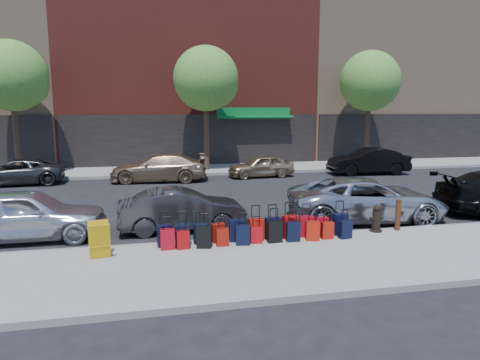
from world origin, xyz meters
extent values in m
plane|color=black|center=(0.00, 0.00, 0.00)|extent=(120.00, 120.00, 0.00)
cube|color=gray|center=(0.00, -6.50, 0.07)|extent=(60.00, 4.00, 0.15)
cube|color=gray|center=(0.00, 10.00, 0.07)|extent=(60.00, 4.00, 0.15)
cube|color=gray|center=(0.00, -4.48, 0.07)|extent=(60.00, 0.08, 0.15)
cube|color=gray|center=(0.00, 7.98, 0.07)|extent=(60.00, 0.08, 0.15)
cube|color=maroon|center=(0.00, 18.00, 10.00)|extent=(17.00, 12.00, 20.00)
cube|color=black|center=(0.00, 11.95, 1.70)|extent=(16.66, 0.15, 3.40)
cube|color=#0B632B|center=(4.00, 11.60, 3.20)|extent=(5.00, 0.91, 0.27)
cube|color=#0B632B|center=(4.00, 11.90, 3.55)|extent=(5.00, 0.10, 0.60)
cube|color=#9C805F|center=(16.00, 18.00, 9.00)|extent=(15.00, 12.00, 18.00)
cube|color=black|center=(16.00, 11.95, 1.70)|extent=(14.70, 0.15, 3.40)
cylinder|color=black|center=(-10.00, 9.50, 2.55)|extent=(0.30, 0.30, 4.80)
sphere|color=#347B29|center=(-10.00, 9.50, 5.52)|extent=(3.80, 3.80, 3.80)
sphere|color=#347B29|center=(-9.40, 9.50, 5.14)|extent=(2.58, 2.58, 2.58)
cylinder|color=black|center=(0.50, 9.50, 2.55)|extent=(0.30, 0.30, 4.80)
sphere|color=#347B29|center=(0.50, 9.50, 5.52)|extent=(3.80, 3.80, 3.80)
sphere|color=#347B29|center=(1.10, 9.50, 5.14)|extent=(2.58, 2.58, 2.58)
cylinder|color=black|center=(11.00, 9.50, 2.55)|extent=(0.30, 0.30, 4.80)
sphere|color=#347B29|center=(11.00, 9.50, 5.52)|extent=(3.80, 3.80, 3.80)
sphere|color=#347B29|center=(11.60, 9.50, 5.14)|extent=(2.58, 2.58, 2.58)
cube|color=black|center=(-2.52, -4.84, 0.45)|extent=(0.43, 0.28, 0.59)
cylinder|color=black|center=(-2.52, -4.84, 1.09)|extent=(0.22, 0.07, 0.03)
cube|color=black|center=(-2.05, -4.84, 0.44)|extent=(0.39, 0.23, 0.58)
cylinder|color=black|center=(-2.05, -4.84, 1.07)|extent=(0.22, 0.04, 0.03)
cube|color=black|center=(-1.56, -4.78, 0.42)|extent=(0.38, 0.24, 0.55)
cylinder|color=black|center=(-1.56, -4.78, 1.02)|extent=(0.21, 0.05, 0.03)
cube|color=maroon|center=(-1.08, -4.77, 0.42)|extent=(0.39, 0.26, 0.53)
cylinder|color=black|center=(-1.08, -4.77, 0.99)|extent=(0.20, 0.07, 0.03)
cube|color=black|center=(-0.56, -4.80, 0.46)|extent=(0.43, 0.25, 0.62)
cylinder|color=black|center=(-0.56, -4.80, 1.13)|extent=(0.23, 0.05, 0.03)
cube|color=#A3180A|center=(-0.01, -4.85, 0.46)|extent=(0.44, 0.27, 0.62)
cylinder|color=black|center=(-0.01, -4.85, 1.14)|extent=(0.24, 0.06, 0.03)
cube|color=black|center=(0.48, -4.83, 0.46)|extent=(0.44, 0.27, 0.62)
cylinder|color=black|center=(0.48, -4.83, 1.14)|extent=(0.24, 0.06, 0.03)
cube|color=#B30B0C|center=(0.99, -4.81, 0.47)|extent=(0.47, 0.32, 0.65)
cylinder|color=black|center=(0.99, -4.81, 1.17)|extent=(0.24, 0.08, 0.03)
cube|color=#AB0B18|center=(1.50, -4.79, 0.45)|extent=(0.44, 0.29, 0.60)
cylinder|color=black|center=(1.50, -4.79, 1.10)|extent=(0.23, 0.07, 0.03)
cube|color=#AE0B1C|center=(1.96, -4.76, 0.42)|extent=(0.37, 0.21, 0.54)
cylinder|color=black|center=(1.96, -4.76, 1.01)|extent=(0.20, 0.04, 0.03)
cube|color=black|center=(2.53, -4.79, 0.46)|extent=(0.42, 0.23, 0.62)
cylinder|color=black|center=(2.53, -4.79, 1.14)|extent=(0.23, 0.03, 0.03)
cube|color=#AB0B18|center=(-2.47, -5.10, 0.42)|extent=(0.38, 0.23, 0.54)
cylinder|color=black|center=(-2.47, -5.10, 1.01)|extent=(0.21, 0.04, 0.03)
cube|color=#AB0B0E|center=(-2.07, -5.14, 0.39)|extent=(0.35, 0.24, 0.49)
cylinder|color=black|center=(-2.07, -5.14, 0.92)|extent=(0.19, 0.06, 0.03)
cube|color=black|center=(-1.52, -5.17, 0.44)|extent=(0.43, 0.30, 0.57)
cylinder|color=black|center=(-1.52, -5.17, 1.06)|extent=(0.22, 0.08, 0.03)
cube|color=maroon|center=(-1.02, -5.11, 0.39)|extent=(0.33, 0.19, 0.48)
cylinder|color=black|center=(-1.02, -5.11, 0.92)|extent=(0.18, 0.03, 0.03)
cube|color=black|center=(-0.46, -5.14, 0.42)|extent=(0.39, 0.26, 0.55)
cylinder|color=black|center=(-0.46, -5.14, 1.02)|extent=(0.21, 0.06, 0.03)
cube|color=#B20B11|center=(-0.06, -5.07, 0.38)|extent=(0.34, 0.22, 0.47)
cylinder|color=black|center=(-0.06, -5.07, 0.89)|extent=(0.18, 0.05, 0.03)
cube|color=black|center=(0.45, -5.09, 0.44)|extent=(0.42, 0.26, 0.59)
cylinder|color=black|center=(0.45, -5.09, 1.09)|extent=(0.23, 0.05, 0.03)
cube|color=black|center=(0.98, -5.11, 0.42)|extent=(0.38, 0.23, 0.55)
cylinder|color=black|center=(0.98, -5.11, 1.02)|extent=(0.21, 0.04, 0.03)
cube|color=#B11B0B|center=(1.54, -5.16, 0.42)|extent=(0.41, 0.29, 0.55)
cylinder|color=black|center=(1.54, -5.16, 1.02)|extent=(0.21, 0.07, 0.03)
cube|color=#AA170B|center=(2.00, -5.10, 0.39)|extent=(0.33, 0.19, 0.49)
cylinder|color=black|center=(2.00, -5.10, 0.93)|extent=(0.19, 0.03, 0.03)
cube|color=black|center=(2.52, -5.16, 0.41)|extent=(0.38, 0.26, 0.52)
cylinder|color=black|center=(2.52, -5.16, 0.97)|extent=(0.20, 0.06, 0.03)
cylinder|color=black|center=(3.74, -4.71, 0.18)|extent=(0.37, 0.37, 0.06)
cylinder|color=black|center=(3.74, -4.71, 0.50)|extent=(0.24, 0.24, 0.57)
sphere|color=black|center=(3.74, -4.71, 0.85)|extent=(0.22, 0.22, 0.22)
cylinder|color=black|center=(3.74, -4.71, 0.56)|extent=(0.41, 0.11, 0.10)
cylinder|color=#38190C|center=(4.44, -4.72, 0.61)|extent=(0.15, 0.15, 0.93)
cylinder|color=#38190C|center=(4.44, -4.72, 1.08)|extent=(0.18, 0.18, 0.04)
cube|color=#CFA10B|center=(-4.11, -5.54, 0.60)|extent=(0.53, 0.30, 0.89)
cube|color=#CFA10B|center=(-4.16, -5.22, 0.60)|extent=(0.53, 0.30, 0.89)
cube|color=#CFA10B|center=(-4.14, -5.38, 0.47)|extent=(0.54, 0.40, 0.02)
imported|color=silver|center=(-6.44, -2.96, 0.77)|extent=(4.50, 1.81, 1.53)
imported|color=#373639|center=(-1.90, -2.83, 0.66)|extent=(4.04, 1.56, 1.31)
imported|color=#B8BBC0|center=(4.36, -2.94, 0.74)|extent=(5.58, 3.13, 1.47)
imported|color=#353538|center=(-9.52, 7.09, 0.65)|extent=(4.79, 2.48, 1.29)
imported|color=tan|center=(-2.43, 6.59, 0.72)|extent=(5.17, 2.54, 1.45)
imported|color=tan|center=(3.19, 6.89, 0.63)|extent=(3.80, 1.79, 1.26)
imported|color=black|center=(9.58, 6.61, 0.76)|extent=(4.72, 1.95, 1.52)
camera|label=1|loc=(-2.83, -16.03, 3.81)|focal=32.00mm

